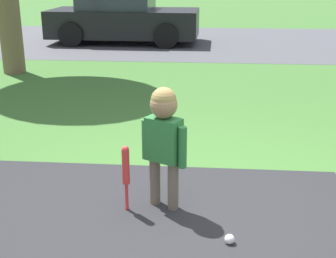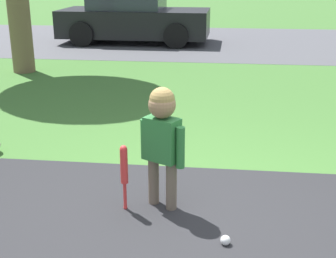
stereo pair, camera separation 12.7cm
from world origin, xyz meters
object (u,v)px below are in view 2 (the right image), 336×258
object	(u,v)px
baseball_bat	(124,169)
parked_car	(133,18)
sports_ball	(225,240)
child	(162,131)

from	to	relation	value
baseball_bat	parked_car	xyz separation A→B (m)	(-1.63, 9.02, 0.28)
baseball_bat	parked_car	size ratio (longest dim) A/B	0.15
sports_ball	parked_car	bearing A→B (deg)	104.59
child	sports_ball	xyz separation A→B (m)	(0.53, -0.53, -0.63)
baseball_bat	sports_ball	bearing A→B (deg)	-27.67
child	baseball_bat	xyz separation A→B (m)	(-0.30, -0.09, -0.30)
sports_ball	parked_car	distance (m)	9.79
baseball_bat	sports_ball	distance (m)	1.00
baseball_bat	child	bearing A→B (deg)	17.37
child	sports_ball	distance (m)	0.98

